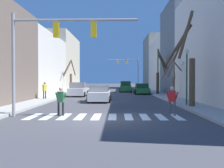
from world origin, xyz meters
TOP-DOWN VIEW (x-y plane):
  - ground_plane at (0.00, 0.00)m, footprint 240.00×240.00m
  - building_row_left at (-10.61, 20.41)m, footprint 6.00×49.92m
  - building_row_right at (10.61, 26.47)m, footprint 6.00×62.96m
  - crosswalk_stripes at (0.00, 1.00)m, footprint 8.55×2.60m
  - traffic_signal_near at (-3.04, 1.01)m, footprint 7.09×0.28m
  - traffic_signal_far at (3.26, 42.60)m, footprint 6.81×0.28m
  - street_lamp_right_corner at (6.02, 6.42)m, footprint 0.95×0.36m
  - car_parked_right_near at (-0.95, 10.96)m, footprint 2.09×4.56m
  - car_parked_right_far at (2.07, 30.18)m, footprint 2.03×4.67m
  - car_parked_right_mid at (-4.19, 18.82)m, footprint 2.17×4.56m
  - car_parked_left_far at (4.21, 23.97)m, footprint 2.13×4.14m
  - pedestrian_near_right_corner at (-2.55, 1.39)m, footprint 0.71×0.29m
  - pedestrian_waiting_at_curb at (3.90, 1.52)m, footprint 0.71×0.35m
  - pedestrian_on_left_sidewalk at (-6.71, 12.88)m, footprint 0.42×0.67m
  - street_tree_left_mid at (-6.41, 25.78)m, footprint 1.95×3.79m
  - street_tree_right_near at (6.69, 22.78)m, footprint 2.21×3.17m
  - street_tree_left_near at (6.82, 14.75)m, footprint 2.68×2.80m
  - street_tree_left_far at (5.88, 5.62)m, footprint 1.82×3.01m

SIDE VIEW (x-z plane):
  - ground_plane at x=0.00m, z-range 0.00..0.00m
  - crosswalk_stripes at x=0.00m, z-range 0.00..0.01m
  - car_parked_left_far at x=4.21m, z-range -0.04..1.49m
  - car_parked_right_near at x=-0.95m, z-range -0.05..1.53m
  - car_parked_right_mid at x=-4.19m, z-range -0.06..1.68m
  - car_parked_right_far at x=2.07m, z-range -0.07..1.75m
  - pedestrian_near_right_corner at x=-2.55m, z-range 0.15..1.80m
  - pedestrian_waiting_at_curb at x=3.90m, z-range 0.15..1.85m
  - pedestrian_on_left_sidewalk at x=-6.71m, z-range 0.30..1.98m
  - street_tree_left_near at x=6.82m, z-range 0.04..4.34m
  - street_tree_left_mid at x=-6.41m, z-range -0.04..4.92m
  - street_lamp_right_corner at x=6.02m, z-range 1.04..5.29m
  - street_tree_left_far at x=5.88m, z-range -0.28..6.66m
  - street_tree_right_near at x=6.69m, z-range 0.10..6.30m
  - traffic_signal_near at x=-3.04m, z-range 1.34..7.17m
  - building_row_left at x=-10.61m, z-range -0.74..9.66m
  - traffic_signal_far at x=3.26m, z-range 1.52..8.29m
  - building_row_right at x=10.61m, z-range -0.80..11.77m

